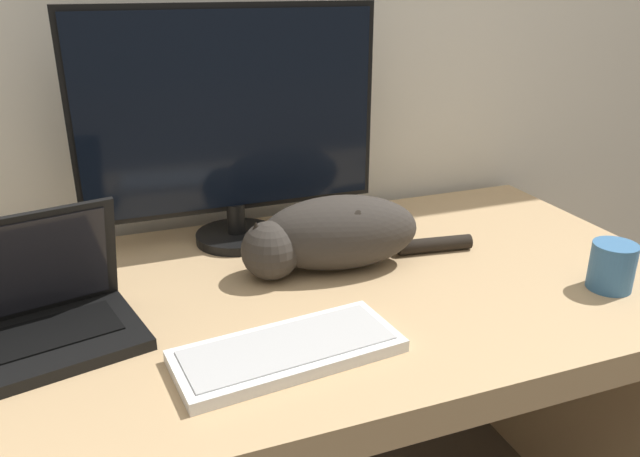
{
  "coord_description": "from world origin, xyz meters",
  "views": [
    {
      "loc": [
        -0.25,
        -0.61,
        1.29
      ],
      "look_at": [
        0.12,
        0.35,
        0.87
      ],
      "focal_mm": 35.0,
      "sensor_mm": 36.0,
      "label": 1
    }
  ],
  "objects_px": {
    "external_keyboard": "(286,351)",
    "cat": "(331,233)",
    "monitor": "(231,123)",
    "coffee_mug": "(612,266)",
    "laptop": "(22,323)"
  },
  "relations": [
    {
      "from": "laptop",
      "to": "external_keyboard",
      "type": "relative_size",
      "value": 1.03
    },
    {
      "from": "external_keyboard",
      "to": "cat",
      "type": "xyz_separation_m",
      "value": [
        0.18,
        0.27,
        0.06
      ]
    },
    {
      "from": "external_keyboard",
      "to": "coffee_mug",
      "type": "distance_m",
      "value": 0.65
    },
    {
      "from": "cat",
      "to": "coffee_mug",
      "type": "distance_m",
      "value": 0.54
    },
    {
      "from": "laptop",
      "to": "coffee_mug",
      "type": "relative_size",
      "value": 4.17
    },
    {
      "from": "monitor",
      "to": "cat",
      "type": "relative_size",
      "value": 1.27
    },
    {
      "from": "laptop",
      "to": "external_keyboard",
      "type": "xyz_separation_m",
      "value": [
        0.38,
        -0.17,
        -0.03
      ]
    },
    {
      "from": "monitor",
      "to": "cat",
      "type": "height_order",
      "value": "monitor"
    },
    {
      "from": "external_keyboard",
      "to": "coffee_mug",
      "type": "relative_size",
      "value": 4.04
    },
    {
      "from": "monitor",
      "to": "external_keyboard",
      "type": "distance_m",
      "value": 0.55
    },
    {
      "from": "monitor",
      "to": "coffee_mug",
      "type": "relative_size",
      "value": 7.05
    },
    {
      "from": "cat",
      "to": "coffee_mug",
      "type": "relative_size",
      "value": 5.56
    },
    {
      "from": "monitor",
      "to": "external_keyboard",
      "type": "xyz_separation_m",
      "value": [
        -0.04,
        -0.48,
        -0.25
      ]
    },
    {
      "from": "laptop",
      "to": "coffee_mug",
      "type": "xyz_separation_m",
      "value": [
        1.03,
        -0.17,
        0.0
      ]
    },
    {
      "from": "laptop",
      "to": "external_keyboard",
      "type": "distance_m",
      "value": 0.42
    }
  ]
}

